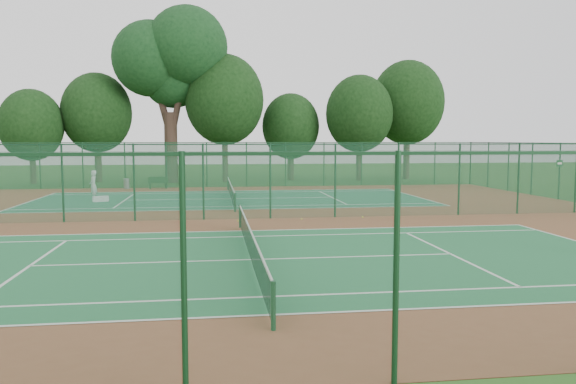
% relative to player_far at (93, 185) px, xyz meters
% --- Properties ---
extents(ground, '(120.00, 120.00, 0.00)m').
position_rel_player_far_xyz_m(ground, '(8.30, -9.40, -0.92)').
color(ground, '#28551A').
rests_on(ground, ground).
extents(red_pad, '(40.00, 36.00, 0.01)m').
position_rel_player_far_xyz_m(red_pad, '(8.30, -9.40, -0.92)').
color(red_pad, brown).
rests_on(red_pad, ground).
extents(court_near, '(23.77, 10.97, 0.01)m').
position_rel_player_far_xyz_m(court_near, '(8.30, -18.40, -0.91)').
color(court_near, '#216A3C').
rests_on(court_near, red_pad).
extents(court_far, '(23.77, 10.97, 0.01)m').
position_rel_player_far_xyz_m(court_far, '(8.30, -0.40, -0.91)').
color(court_far, '#216946').
rests_on(court_far, red_pad).
extents(fence_north, '(40.00, 0.09, 3.50)m').
position_rel_player_far_xyz_m(fence_north, '(8.30, 8.60, 0.84)').
color(fence_north, '#194C2D').
rests_on(fence_north, ground).
extents(fence_south, '(40.00, 0.09, 3.50)m').
position_rel_player_far_xyz_m(fence_south, '(8.30, -27.40, 0.84)').
color(fence_south, '#194D2C').
rests_on(fence_south, ground).
extents(fence_divider, '(40.00, 0.09, 3.50)m').
position_rel_player_far_xyz_m(fence_divider, '(8.30, -9.40, 0.84)').
color(fence_divider, '#17452D').
rests_on(fence_divider, ground).
extents(tennis_net_near, '(0.10, 12.90, 0.97)m').
position_rel_player_far_xyz_m(tennis_net_near, '(8.30, -18.40, -0.38)').
color(tennis_net_near, '#163E25').
rests_on(tennis_net_near, ground).
extents(tennis_net_far, '(0.10, 12.90, 0.97)m').
position_rel_player_far_xyz_m(tennis_net_far, '(8.30, -0.40, -0.38)').
color(tennis_net_far, '#163C24').
rests_on(tennis_net_far, ground).
extents(player_far, '(0.56, 0.73, 1.80)m').
position_rel_player_far_xyz_m(player_far, '(0.00, 0.00, 0.00)').
color(player_far, silver).
rests_on(player_far, court_far).
extents(trash_bin, '(0.53, 0.53, 0.77)m').
position_rel_player_far_xyz_m(trash_bin, '(0.77, 8.06, -0.53)').
color(trash_bin, slate).
rests_on(trash_bin, red_pad).
extents(bench, '(1.53, 0.78, 0.91)m').
position_rel_player_far_xyz_m(bench, '(3.14, 7.60, -0.44)').
color(bench, black).
rests_on(bench, red_pad).
extents(kit_bag, '(0.96, 0.67, 0.34)m').
position_rel_player_far_xyz_m(kit_bag, '(0.59, -0.98, -0.74)').
color(kit_bag, silver).
rests_on(kit_bag, red_pad).
extents(stray_ball_a, '(0.07, 0.07, 0.07)m').
position_rel_player_far_xyz_m(stray_ball_a, '(8.29, -10.24, -0.87)').
color(stray_ball_a, gold).
rests_on(stray_ball_a, red_pad).
extents(stray_ball_b, '(0.07, 0.07, 0.07)m').
position_rel_player_far_xyz_m(stray_ball_b, '(14.16, -9.82, -0.87)').
color(stray_ball_b, yellow).
rests_on(stray_ball_b, red_pad).
extents(stray_ball_c, '(0.07, 0.07, 0.07)m').
position_rel_player_far_xyz_m(stray_ball_c, '(11.22, -10.03, -0.88)').
color(stray_ball_c, yellow).
rests_on(stray_ball_c, red_pad).
extents(big_tree, '(9.71, 7.10, 14.91)m').
position_rel_player_far_xyz_m(big_tree, '(3.81, 13.99, 9.64)').
color(big_tree, '#35241D').
rests_on(big_tree, ground).
extents(evergreen_row, '(39.00, 5.00, 12.00)m').
position_rel_player_far_xyz_m(evergreen_row, '(8.80, 14.85, -0.92)').
color(evergreen_row, black).
rests_on(evergreen_row, ground).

